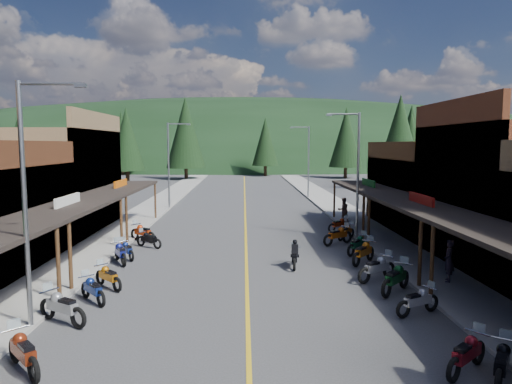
{
  "coord_description": "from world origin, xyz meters",
  "views": [
    {
      "loc": [
        -0.13,
        -20.56,
        6.04
      ],
      "look_at": [
        0.66,
        8.31,
        3.0
      ],
      "focal_mm": 32.0,
      "sensor_mm": 36.0,
      "label": 1
    }
  ],
  "objects": [
    {
      "name": "pine_8",
      "position": [
        -22.0,
        40.0,
        5.98
      ],
      "size": [
        4.48,
        4.48,
        10.0
      ],
      "color": "black",
      "rests_on": "ground"
    },
    {
      "name": "pine_2",
      "position": [
        -10.0,
        58.0,
        7.99
      ],
      "size": [
        6.72,
        6.72,
        14.0
      ],
      "color": "black",
      "rests_on": "ground"
    },
    {
      "name": "pine_0",
      "position": [
        -40.0,
        62.0,
        6.48
      ],
      "size": [
        5.04,
        5.04,
        11.0
      ],
      "color": "black",
      "rests_on": "ground"
    },
    {
      "name": "bike_west_6",
      "position": [
        -5.9,
        -3.49,
        0.56
      ],
      "size": [
        1.79,
        1.91,
        1.12
      ],
      "primitive_type": null,
      "rotation": [
        0.0,
        0.0,
        0.72
      ],
      "color": "navy",
      "rests_on": "ground"
    },
    {
      "name": "bike_east_11",
      "position": [
        6.38,
        7.8,
        0.54
      ],
      "size": [
        1.74,
        1.83,
        1.08
      ],
      "primitive_type": null,
      "rotation": [
        0.0,
        0.0,
        -0.73
      ],
      "color": "#A94E0C",
      "rests_on": "ground"
    },
    {
      "name": "bike_west_4",
      "position": [
        -5.96,
        -8.89,
        0.62
      ],
      "size": [
        2.0,
        2.1,
        1.24
      ],
      "primitive_type": null,
      "rotation": [
        0.0,
        0.0,
        0.74
      ],
      "color": "maroon",
      "rests_on": "ground"
    },
    {
      "name": "bike_east_3",
      "position": [
        6.4,
        -9.72,
        0.57
      ],
      "size": [
        1.7,
        2.01,
        1.14
      ],
      "primitive_type": null,
      "rotation": [
        0.0,
        0.0,
        -0.62
      ],
      "color": "black",
      "rests_on": "ground"
    },
    {
      "name": "bike_east_6",
      "position": [
        6.04,
        -2.7,
        0.67
      ],
      "size": [
        2.17,
        2.25,
        1.34
      ],
      "primitive_type": null,
      "rotation": [
        0.0,
        0.0,
        -0.75
      ],
      "color": "#0B3916",
      "rests_on": "ground"
    },
    {
      "name": "bike_east_12",
      "position": [
        6.5,
        10.4,
        0.55
      ],
      "size": [
        1.99,
        1.53,
        1.1
      ],
      "primitive_type": null,
      "rotation": [
        0.0,
        0.0,
        -1.04
      ],
      "color": "#992A0A",
      "rests_on": "ground"
    },
    {
      "name": "centerline",
      "position": [
        0.0,
        20.0,
        0.01
      ],
      "size": [
        0.15,
        90.0,
        0.01
      ],
      "primitive_type": "cube",
      "color": "gold",
      "rests_on": "ground"
    },
    {
      "name": "streetlight_0",
      "position": [
        -6.95,
        -6.0,
        4.46
      ],
      "size": [
        2.16,
        0.18,
        8.0
      ],
      "color": "gray",
      "rests_on": "ground"
    },
    {
      "name": "shop_east_3",
      "position": [
        13.75,
        11.3,
        2.53
      ],
      "size": [
        10.9,
        10.2,
        6.2
      ],
      "color": "#4C2D16",
      "rests_on": "ground"
    },
    {
      "name": "bike_east_4",
      "position": [
        5.74,
        -9.23,
        0.59
      ],
      "size": [
        2.01,
        1.84,
        1.17
      ],
      "primitive_type": null,
      "rotation": [
        0.0,
        0.0,
        -0.87
      ],
      "color": "maroon",
      "rests_on": "ground"
    },
    {
      "name": "bike_west_8",
      "position": [
        -6.4,
        2.27,
        0.6
      ],
      "size": [
        1.59,
        2.19,
        1.2
      ],
      "primitive_type": null,
      "rotation": [
        0.0,
        0.0,
        0.48
      ],
      "color": "navy",
      "rests_on": "ground"
    },
    {
      "name": "pine_7",
      "position": [
        -32.0,
        76.0,
        7.24
      ],
      "size": [
        5.88,
        5.88,
        12.5
      ],
      "color": "black",
      "rests_on": "ground"
    },
    {
      "name": "pine_4",
      "position": [
        18.0,
        60.0,
        7.24
      ],
      "size": [
        5.88,
        5.88,
        12.5
      ],
      "color": "black",
      "rests_on": "ground"
    },
    {
      "name": "bike_east_8",
      "position": [
        5.93,
        1.87,
        0.65
      ],
      "size": [
        2.04,
        2.24,
        1.3
      ],
      "primitive_type": null,
      "rotation": [
        0.0,
        0.0,
        -0.69
      ],
      "color": "#BF5F0D",
      "rests_on": "ground"
    },
    {
      "name": "bike_east_5",
      "position": [
        6.03,
        -5.09,
        0.56
      ],
      "size": [
        2.03,
        1.44,
        1.11
      ],
      "primitive_type": null,
      "rotation": [
        0.0,
        0.0,
        -1.12
      ],
      "color": "#A7A7AC",
      "rests_on": "ground"
    },
    {
      "name": "bike_west_9",
      "position": [
        -6.3,
        3.18,
        0.53
      ],
      "size": [
        1.54,
        1.9,
        1.06
      ],
      "primitive_type": null,
      "rotation": [
        0.0,
        0.0,
        0.58
      ],
      "color": "navy",
      "rests_on": "ground"
    },
    {
      "name": "ground",
      "position": [
        0.0,
        0.0,
        0.0
      ],
      "size": [
        220.0,
        220.0,
        0.0
      ],
      "primitive_type": "plane",
      "color": "#38383A",
      "rests_on": "ground"
    },
    {
      "name": "pedestrian_east_a",
      "position": [
        8.67,
        -1.66,
        1.06
      ],
      "size": [
        0.65,
        0.78,
        1.82
      ],
      "primitive_type": "imported",
      "rotation": [
        0.0,
        0.0,
        -1.94
      ],
      "color": "black",
      "rests_on": "sidewalk_east"
    },
    {
      "name": "streetlight_3",
      "position": [
        6.95,
        30.0,
        4.46
      ],
      "size": [
        2.16,
        0.18,
        8.0
      ],
      "color": "gray",
      "rests_on": "ground"
    },
    {
      "name": "bike_east_9",
      "position": [
        6.14,
        3.87,
        0.6
      ],
      "size": [
        1.94,
        2.01,
        1.2
      ],
      "primitive_type": null,
      "rotation": [
        0.0,
        0.0,
        -0.75
      ],
      "color": "#0B3A21",
      "rests_on": "ground"
    },
    {
      "name": "pine_10",
      "position": [
        -18.0,
        50.0,
        6.78
      ],
      "size": [
        5.38,
        5.38,
        11.6
      ],
      "color": "black",
      "rests_on": "ground"
    },
    {
      "name": "pine_1",
      "position": [
        -24.0,
        70.0,
        7.24
      ],
      "size": [
        5.88,
        5.88,
        12.5
      ],
      "color": "black",
      "rests_on": "ground"
    },
    {
      "name": "bike_west_5",
      "position": [
        -6.24,
        -5.58,
        0.64
      ],
      "size": [
        2.3,
        1.84,
        1.29
      ],
      "primitive_type": null,
      "rotation": [
        0.0,
        0.0,
        1.01
      ],
      "color": "gray",
      "rests_on": "ground"
    },
    {
      "name": "bike_west_7",
      "position": [
        -5.81,
        -1.8,
        0.56
      ],
      "size": [
        1.86,
        1.86,
        1.13
      ],
      "primitive_type": null,
      "rotation": [
        0.0,
        0.0,
        0.79
      ],
      "color": "#AD610C",
      "rests_on": "ground"
    },
    {
      "name": "bike_east_7",
      "position": [
        5.75,
        -1.05,
        0.64
      ],
      "size": [
        2.3,
        1.83,
        1.28
      ],
      "primitive_type": null,
      "rotation": [
        0.0,
        0.0,
        -1.01
      ],
      "color": "#A9A9AF",
      "rests_on": "ground"
    },
    {
      "name": "bike_east_10",
      "position": [
        5.53,
        6.26,
        0.64
      ],
      "size": [
        2.28,
        1.85,
        1.28
      ],
      "primitive_type": null,
      "rotation": [
        0.0,
        0.0,
        -0.99
      ],
      "color": "#B64B0D",
      "rests_on": "ground"
    },
    {
      "name": "bike_west_10",
      "position": [
        -5.68,
        5.79,
        0.54
      ],
      "size": [
        1.92,
        1.57,
        1.08
      ],
      "primitive_type": null,
      "rotation": [
        0.0,
        0.0,
        0.98
      ],
      "color": "black",
      "rests_on": "ground"
    },
    {
      "name": "pine_11",
      "position": [
        20.0,
        38.0,
        7.19
      ],
      "size": [
        5.82,
        5.82,
        12.4
      ],
      "color": "black",
      "rests_on": "ground"
    },
    {
      "name": "bike_west_11",
      "position": [
        -6.4,
        7.48,
        0.63
      ],
      "size": [
        2.17,
        1.96,
        1.26
      ],
      "primitive_type": null,
      "rotation": [
        0.0,
        0.0,
        0.89
      ],
      "color": "#C0360D",
      "rests_on": "ground"
    },
    {
      "name": "rider_on_bike",
      "position": [
        2.35,
        1.29,
        0.58
      ],
      "size": [
        0.83,
        1.95,
        1.44
      ],
      "rotation": [
        0.0,
        0.0,
        -0.11
      ],
      "color": "black",
      "rests_on": "ground"
    },
    {
      "name": "sidewalk_east",
      "position": [
        8.7,
        20.0,
        0.07
      ],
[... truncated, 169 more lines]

